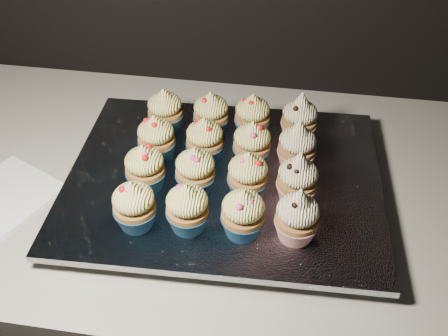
# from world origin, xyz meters

# --- Properties ---
(cabinet) EXTENTS (2.40, 0.60, 0.86)m
(cabinet) POSITION_xyz_m (0.00, 1.70, 0.43)
(cabinet) COLOR black
(cabinet) RESTS_ON ground
(worktop) EXTENTS (2.44, 0.64, 0.04)m
(worktop) POSITION_xyz_m (0.00, 1.70, 0.88)
(worktop) COLOR beige
(worktop) RESTS_ON cabinet
(napkin) EXTENTS (0.19, 0.19, 0.00)m
(napkin) POSITION_xyz_m (-0.22, 1.60, 0.90)
(napkin) COLOR white
(napkin) RESTS_ON worktop
(baking_tray) EXTENTS (0.48, 0.38, 0.02)m
(baking_tray) POSITION_xyz_m (0.13, 1.67, 0.91)
(baking_tray) COLOR black
(baking_tray) RESTS_ON worktop
(foil_lining) EXTENTS (0.52, 0.42, 0.01)m
(foil_lining) POSITION_xyz_m (0.13, 1.67, 0.93)
(foil_lining) COLOR silver
(foil_lining) RESTS_ON baking_tray
(cupcake_0) EXTENTS (0.06, 0.06, 0.08)m
(cupcake_0) POSITION_xyz_m (0.02, 1.55, 0.97)
(cupcake_0) COLOR navy
(cupcake_0) RESTS_ON foil_lining
(cupcake_1) EXTENTS (0.06, 0.06, 0.08)m
(cupcake_1) POSITION_xyz_m (0.10, 1.55, 0.97)
(cupcake_1) COLOR navy
(cupcake_1) RESTS_ON foil_lining
(cupcake_2) EXTENTS (0.06, 0.06, 0.08)m
(cupcake_2) POSITION_xyz_m (0.18, 1.55, 0.97)
(cupcake_2) COLOR navy
(cupcake_2) RESTS_ON foil_lining
(cupcake_3) EXTENTS (0.06, 0.06, 0.10)m
(cupcake_3) POSITION_xyz_m (0.25, 1.56, 0.97)
(cupcake_3) COLOR #AC171B
(cupcake_3) RESTS_ON foil_lining
(cupcake_4) EXTENTS (0.06, 0.06, 0.08)m
(cupcake_4) POSITION_xyz_m (0.02, 1.63, 0.97)
(cupcake_4) COLOR navy
(cupcake_4) RESTS_ON foil_lining
(cupcake_5) EXTENTS (0.06, 0.06, 0.08)m
(cupcake_5) POSITION_xyz_m (0.10, 1.63, 0.97)
(cupcake_5) COLOR navy
(cupcake_5) RESTS_ON foil_lining
(cupcake_6) EXTENTS (0.06, 0.06, 0.08)m
(cupcake_6) POSITION_xyz_m (0.18, 1.63, 0.97)
(cupcake_6) COLOR navy
(cupcake_6) RESTS_ON foil_lining
(cupcake_7) EXTENTS (0.06, 0.06, 0.10)m
(cupcake_7) POSITION_xyz_m (0.25, 1.63, 0.97)
(cupcake_7) COLOR #AC171B
(cupcake_7) RESTS_ON foil_lining
(cupcake_8) EXTENTS (0.06, 0.06, 0.08)m
(cupcake_8) POSITION_xyz_m (0.01, 1.70, 0.97)
(cupcake_8) COLOR navy
(cupcake_8) RESTS_ON foil_lining
(cupcake_9) EXTENTS (0.06, 0.06, 0.08)m
(cupcake_9) POSITION_xyz_m (0.10, 1.71, 0.97)
(cupcake_9) COLOR navy
(cupcake_9) RESTS_ON foil_lining
(cupcake_10) EXTENTS (0.06, 0.06, 0.08)m
(cupcake_10) POSITION_xyz_m (0.17, 1.71, 0.97)
(cupcake_10) COLOR navy
(cupcake_10) RESTS_ON foil_lining
(cupcake_11) EXTENTS (0.06, 0.06, 0.10)m
(cupcake_11) POSITION_xyz_m (0.25, 1.71, 0.97)
(cupcake_11) COLOR #AC171B
(cupcake_11) RESTS_ON foil_lining
(cupcake_12) EXTENTS (0.06, 0.06, 0.08)m
(cupcake_12) POSITION_xyz_m (0.01, 1.78, 0.97)
(cupcake_12) COLOR navy
(cupcake_12) RESTS_ON foil_lining
(cupcake_13) EXTENTS (0.06, 0.06, 0.08)m
(cupcake_13) POSITION_xyz_m (0.09, 1.78, 0.97)
(cupcake_13) COLOR navy
(cupcake_13) RESTS_ON foil_lining
(cupcake_14) EXTENTS (0.06, 0.06, 0.08)m
(cupcake_14) POSITION_xyz_m (0.17, 1.79, 0.97)
(cupcake_14) COLOR navy
(cupcake_14) RESTS_ON foil_lining
(cupcake_15) EXTENTS (0.06, 0.06, 0.10)m
(cupcake_15) POSITION_xyz_m (0.25, 1.79, 0.97)
(cupcake_15) COLOR #AC171B
(cupcake_15) RESTS_ON foil_lining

